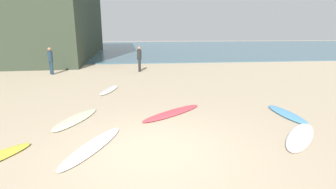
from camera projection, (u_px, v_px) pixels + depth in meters
name	position (u px, v px, depth m)	size (l,w,h in m)	color
ground_plane	(154.00, 151.00, 5.84)	(120.00, 120.00, 0.00)	tan
ocean_water	(139.00, 47.00, 40.29)	(120.00, 40.00, 0.08)	#426675
surfboard_1	(93.00, 146.00, 6.03)	(0.50, 2.44, 0.06)	white
surfboard_2	(172.00, 113.00, 8.45)	(0.50, 2.56, 0.07)	#DF424E
surfboard_3	(109.00, 90.00, 11.71)	(0.49, 2.11, 0.07)	silver
surfboard_4	(76.00, 119.00, 7.88)	(0.58, 2.21, 0.07)	#E7EAC0
surfboard_5	(300.00, 136.00, 6.58)	(0.55, 2.24, 0.08)	white
surfboard_6	(287.00, 114.00, 8.32)	(0.51, 1.99, 0.08)	#539CDB
beachgoer_near	(51.00, 60.00, 15.76)	(0.39, 0.39, 1.66)	#1E3342
beachgoer_mid	(139.00, 58.00, 16.86)	(0.32, 0.34, 1.64)	black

